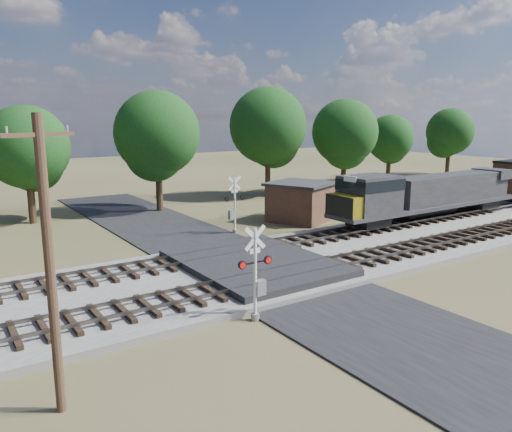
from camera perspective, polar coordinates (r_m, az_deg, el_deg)
ground at (r=26.20m, az=0.49°, el=-6.54°), size 160.00×160.00×0.00m
ballast_bed at (r=32.95m, az=14.53°, el=-2.89°), size 140.00×10.00×0.30m
road at (r=26.19m, az=0.49°, el=-6.46°), size 7.00×60.00×0.08m
crossing_panel at (r=26.50m, az=-0.12°, el=-5.62°), size 7.00×9.00×0.62m
track_near at (r=26.44m, az=8.59°, el=-5.57°), size 140.00×2.60×0.33m
track_far at (r=30.17m, az=2.19°, el=-3.32°), size 140.00×2.60×0.33m
crossing_signal_near at (r=19.92m, az=0.09°, el=-7.47°), size 1.57×0.34×3.90m
crossing_signal_far at (r=34.48m, az=-2.55°, el=0.70°), size 1.63×0.35×4.05m
utility_pole at (r=14.17m, az=-22.55°, el=-4.82°), size 1.89×0.82×8.14m
equipment_shed at (r=38.98m, az=5.09°, el=1.68°), size 5.85×5.85×3.04m
treeline at (r=44.53m, az=-11.88°, el=9.35°), size 86.88×11.36×11.75m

